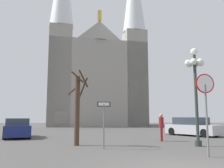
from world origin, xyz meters
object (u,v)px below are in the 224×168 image
(stop_sign, at_px, (206,98))
(one_way_arrow_sign, at_px, (104,119))
(street_lamp, at_px, (195,76))
(parked_car_near_navy, at_px, (17,128))
(bare_tree, at_px, (78,107))
(parked_car_far_silver, at_px, (193,127))
(pedestrian_walking, at_px, (161,124))
(cathedral, at_px, (95,73))

(stop_sign, height_order, one_way_arrow_sign, stop_sign)
(one_way_arrow_sign, height_order, street_lamp, street_lamp)
(stop_sign, distance_m, parked_car_near_navy, 14.09)
(stop_sign, bearing_deg, street_lamp, 73.10)
(bare_tree, xyz_separation_m, parked_car_near_navy, (-4.88, 5.42, -1.38))
(parked_car_far_silver, bearing_deg, bare_tree, -144.24)
(parked_car_near_navy, distance_m, pedestrian_walking, 10.60)
(one_way_arrow_sign, distance_m, parked_car_near_navy, 9.36)
(parked_car_near_navy, bearing_deg, parked_car_far_silver, 4.12)
(street_lamp, xyz_separation_m, parked_car_near_navy, (-11.24, 6.17, -3.03))
(one_way_arrow_sign, xyz_separation_m, parked_car_far_silver, (7.51, 7.89, -0.73))
(parked_car_far_silver, xyz_separation_m, pedestrian_walking, (-3.74, -4.36, 0.36))
(street_lamp, xyz_separation_m, bare_tree, (-6.36, 0.74, -1.65))
(street_lamp, bearing_deg, parked_car_near_navy, 151.25)
(cathedral, distance_m, pedestrian_walking, 30.36)
(parked_car_near_navy, bearing_deg, street_lamp, -28.75)
(street_lamp, relative_size, parked_car_far_silver, 1.11)
(stop_sign, relative_size, one_way_arrow_sign, 1.42)
(cathedral, height_order, pedestrian_walking, cathedral)
(cathedral, bearing_deg, parked_car_far_silver, -71.46)
(cathedral, distance_m, bare_tree, 31.77)
(parked_car_near_navy, bearing_deg, cathedral, 77.59)
(stop_sign, height_order, parked_car_near_navy, stop_sign)
(cathedral, distance_m, street_lamp, 32.63)
(cathedral, relative_size, bare_tree, 8.44)
(parked_car_far_silver, height_order, pedestrian_walking, pedestrian_walking)
(cathedral, height_order, stop_sign, cathedral)
(cathedral, height_order, one_way_arrow_sign, cathedral)
(stop_sign, height_order, parked_car_far_silver, stop_sign)
(cathedral, distance_m, stop_sign, 36.08)
(cathedral, bearing_deg, bare_tree, -91.33)
(one_way_arrow_sign, distance_m, parked_car_far_silver, 10.92)
(cathedral, xyz_separation_m, bare_tree, (-0.72, -30.84, -7.58))
(street_lamp, bearing_deg, one_way_arrow_sign, -171.57)
(street_lamp, relative_size, bare_tree, 1.30)
(stop_sign, xyz_separation_m, bare_tree, (-5.32, 4.18, -0.19))
(stop_sign, xyz_separation_m, parked_car_far_silver, (3.59, 10.59, -1.54))
(street_lamp, height_order, parked_car_near_navy, street_lamp)
(pedestrian_walking, bearing_deg, stop_sign, -88.59)
(cathedral, distance_m, parked_car_near_navy, 27.53)
(stop_sign, height_order, bare_tree, bare_tree)
(street_lamp, relative_size, parked_car_near_navy, 1.15)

